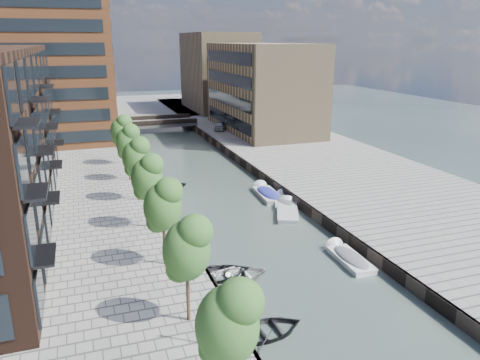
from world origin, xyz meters
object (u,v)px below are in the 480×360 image
bridge (158,123)px  tree_3 (147,175)px  tree_0 (227,320)px  tree_6 (121,129)px  car (220,126)px  motorboat_1 (347,258)px  motorboat_3 (267,194)px  motorboat_2 (287,211)px  sloop_0 (216,278)px  sloop_1 (266,334)px  sloop_2 (189,234)px  tree_5 (127,141)px  sloop_3 (237,279)px  motorboat_4 (283,201)px  sloop_4 (169,189)px  tree_1 (186,247)px  tree_4 (136,155)px  tree_2 (162,204)px

bridge → tree_3: size_ratio=2.18×
tree_0 → tree_6: bearing=90.0°
bridge → car: size_ratio=3.17×
motorboat_1 → motorboat_3: 15.63m
motorboat_3 → motorboat_2: bearing=-90.2°
sloop_0 → sloop_1: sloop_0 is taller
sloop_2 → sloop_0: bearing=-171.8°
sloop_2 → motorboat_2: size_ratio=0.72×
tree_5 → car: 30.58m
tree_5 → motorboat_2: tree_5 is taller
motorboat_1 → tree_0: bearing=-137.1°
tree_6 → sloop_0: (3.20, -29.32, -5.31)m
tree_3 → motorboat_2: tree_3 is taller
sloop_3 → car: bearing=-18.6°
motorboat_4 → car: size_ratio=1.16×
sloop_2 → sloop_4: 12.83m
tree_1 → tree_5: (0.00, 28.00, 0.00)m
motorboat_1 → bridge: bearing=94.7°
motorboat_2 → motorboat_4: 2.74m
tree_1 → tree_4: 21.00m
sloop_4 → car: car is taller
tree_5 → motorboat_1: tree_5 is taller
tree_0 → sloop_3: (4.44, 12.07, -5.31)m
bridge → tree_3: tree_3 is taller
bridge → motorboat_1: bearing=-85.3°
sloop_3 → motorboat_1: (8.64, 0.10, 0.20)m
tree_5 → sloop_0: size_ratio=1.21×
bridge → motorboat_2: 45.60m
sloop_1 → bridge: bearing=-9.1°
tree_1 → tree_6: 35.00m
sloop_1 → motorboat_4: bearing=-31.5°
tree_1 → motorboat_3: size_ratio=1.06×
tree_4 → motorboat_2: bearing=-22.3°
motorboat_1 → motorboat_2: motorboat_2 is taller
tree_3 → tree_4: (0.00, 7.00, 0.00)m
sloop_2 → bridge: bearing=1.7°
tree_4 → car: size_ratio=1.45×
tree_0 → car: tree_0 is taller
motorboat_1 → motorboat_4: size_ratio=1.04×
sloop_0 → sloop_1: size_ratio=1.11×
motorboat_3 → tree_6: bearing=132.6°
tree_0 → tree_4: same height
tree_3 → tree_5: (0.00, 14.00, 0.00)m
tree_2 → motorboat_4: 18.54m
tree_1 → motorboat_4: size_ratio=1.25×
sloop_1 → motorboat_1: (9.06, 6.45, 0.20)m
sloop_3 → car: 49.50m
bridge → tree_6: (-8.50, -26.00, 3.92)m
sloop_1 → motorboat_3: bearing=-27.2°
tree_1 → motorboat_3: tree_1 is taller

